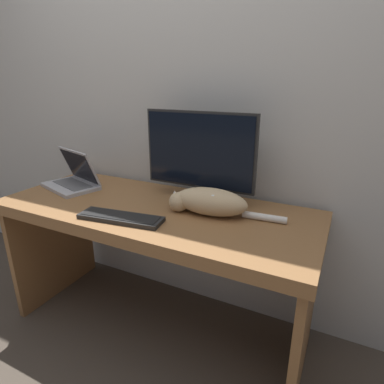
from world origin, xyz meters
TOP-DOWN VIEW (x-y plane):
  - ground_plane at (0.00, 0.00)m, footprint 12.00×12.00m
  - wall_back at (0.00, 0.72)m, footprint 6.40×0.06m
  - desk at (0.00, 0.33)m, footprint 1.62×0.66m
  - monitor at (0.17, 0.50)m, footprint 0.59×0.23m
  - laptop at (-0.59, 0.38)m, footprint 0.38×0.30m
  - external_keyboard at (-0.05, 0.13)m, footprint 0.41×0.16m
  - cat at (0.28, 0.36)m, footprint 0.55×0.17m

SIDE VIEW (x-z plane):
  - ground_plane at x=0.00m, z-range 0.00..0.00m
  - desk at x=0.00m, z-range 0.22..0.96m
  - external_keyboard at x=-0.05m, z-range 0.74..0.76m
  - laptop at x=-0.59m, z-range 0.67..0.89m
  - cat at x=0.28m, z-range 0.74..0.87m
  - monitor at x=0.17m, z-range 0.74..1.20m
  - wall_back at x=0.00m, z-range 0.00..2.60m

